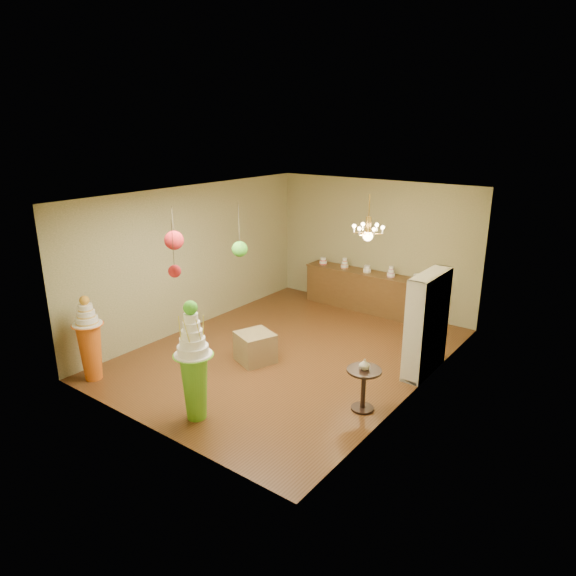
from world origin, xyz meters
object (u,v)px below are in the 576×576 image
Objects in this scene: pedestal_green at (194,371)px; round_table at (364,384)px; sideboard at (366,290)px; pedestal_orange at (90,345)px.

round_table is at bearing 41.92° from pedestal_green.
sideboard is 4.49× the size of round_table.
pedestal_green reaches higher than sideboard.
pedestal_green is 2.33m from pedestal_orange.
pedestal_green is 5.63m from sideboard.
round_table is at bearing 24.18° from pedestal_orange.
pedestal_green is 0.61× the size of sideboard.
pedestal_orange is at bearing -175.02° from pedestal_green.
pedestal_green is at bearing 4.98° from pedestal_orange.
pedestal_orange is (-2.32, -0.20, -0.13)m from pedestal_green.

